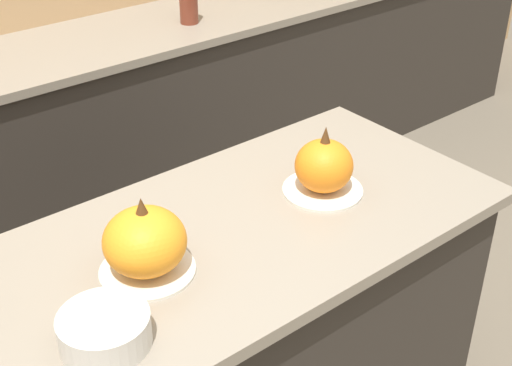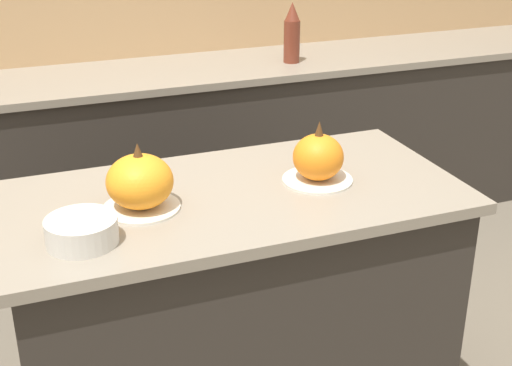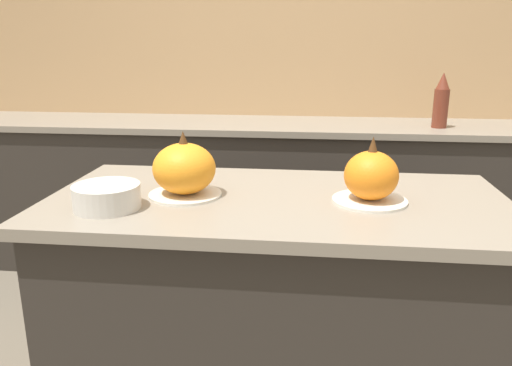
{
  "view_description": "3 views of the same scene",
  "coord_description": "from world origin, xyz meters",
  "px_view_note": "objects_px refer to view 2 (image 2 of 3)",
  "views": [
    {
      "loc": [
        -0.9,
        -1.17,
        1.92
      ],
      "look_at": [
        0.04,
        -0.01,
        1.01
      ],
      "focal_mm": 50.0,
      "sensor_mm": 36.0,
      "label": 1
    },
    {
      "loc": [
        -0.63,
        -1.84,
        1.78
      ],
      "look_at": [
        0.06,
        -0.05,
        0.94
      ],
      "focal_mm": 50.0,
      "sensor_mm": 36.0,
      "label": 2
    },
    {
      "loc": [
        0.1,
        -1.44,
        1.34
      ],
      "look_at": [
        -0.06,
        -0.0,
        0.94
      ],
      "focal_mm": 35.0,
      "sensor_mm": 36.0,
      "label": 3
    }
  ],
  "objects_px": {
    "pumpkin_cake_left": "(140,183)",
    "bottle_tall": "(292,34)",
    "pumpkin_cake_right": "(318,159)",
    "mixing_bowl": "(82,231)"
  },
  "relations": [
    {
      "from": "pumpkin_cake_right",
      "to": "pumpkin_cake_left",
      "type": "bearing_deg",
      "value": -179.88
    },
    {
      "from": "pumpkin_cake_left",
      "to": "bottle_tall",
      "type": "distance_m",
      "value": 1.75
    },
    {
      "from": "pumpkin_cake_left",
      "to": "mixing_bowl",
      "type": "bearing_deg",
      "value": -142.14
    },
    {
      "from": "pumpkin_cake_left",
      "to": "mixing_bowl",
      "type": "distance_m",
      "value": 0.24
    },
    {
      "from": "pumpkin_cake_right",
      "to": "mixing_bowl",
      "type": "relative_size",
      "value": 1.17
    },
    {
      "from": "bottle_tall",
      "to": "mixing_bowl",
      "type": "distance_m",
      "value": 1.98
    },
    {
      "from": "pumpkin_cake_right",
      "to": "bottle_tall",
      "type": "distance_m",
      "value": 1.48
    },
    {
      "from": "pumpkin_cake_left",
      "to": "pumpkin_cake_right",
      "type": "relative_size",
      "value": 1.01
    },
    {
      "from": "pumpkin_cake_right",
      "to": "bottle_tall",
      "type": "height_order",
      "value": "bottle_tall"
    },
    {
      "from": "pumpkin_cake_right",
      "to": "mixing_bowl",
      "type": "bearing_deg",
      "value": -168.82
    }
  ]
}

